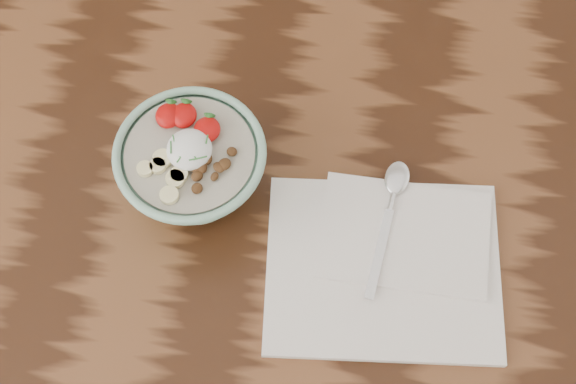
% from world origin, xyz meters
% --- Properties ---
extents(table, '(1.60, 0.90, 0.75)m').
position_xyz_m(table, '(0.00, 0.00, 0.66)').
color(table, '#32190C').
rests_on(table, ground).
extents(breakfast_bowl, '(0.18, 0.18, 0.12)m').
position_xyz_m(breakfast_bowl, '(-0.05, 0.06, 0.81)').
color(breakfast_bowl, '#89B89F').
rests_on(breakfast_bowl, table).
extents(napkin, '(0.29, 0.25, 0.02)m').
position_xyz_m(napkin, '(0.20, -0.00, 0.76)').
color(napkin, white).
rests_on(napkin, table).
extents(spoon, '(0.04, 0.18, 0.01)m').
position_xyz_m(spoon, '(0.19, 0.08, 0.77)').
color(spoon, silver).
rests_on(spoon, napkin).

